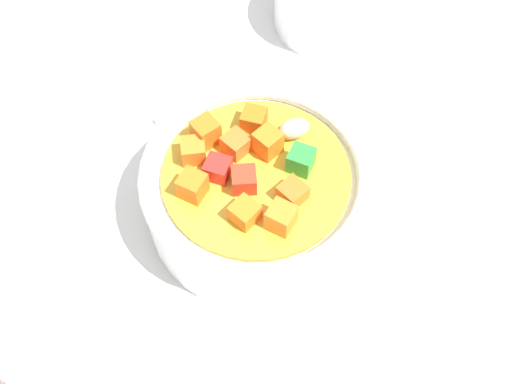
% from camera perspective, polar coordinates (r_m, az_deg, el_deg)
% --- Properties ---
extents(ground_plane, '(1.40, 1.40, 0.02)m').
position_cam_1_polar(ground_plane, '(0.46, 0.00, -2.56)').
color(ground_plane, silver).
extents(soup_bowl_main, '(0.16, 0.16, 0.07)m').
position_cam_1_polar(soup_bowl_main, '(0.43, -0.02, 0.21)').
color(soup_bowl_main, white).
rests_on(soup_bowl_main, ground_plane).
extents(spoon, '(0.07, 0.21, 0.01)m').
position_cam_1_polar(spoon, '(0.51, -8.39, 7.19)').
color(spoon, silver).
rests_on(spoon, ground_plane).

